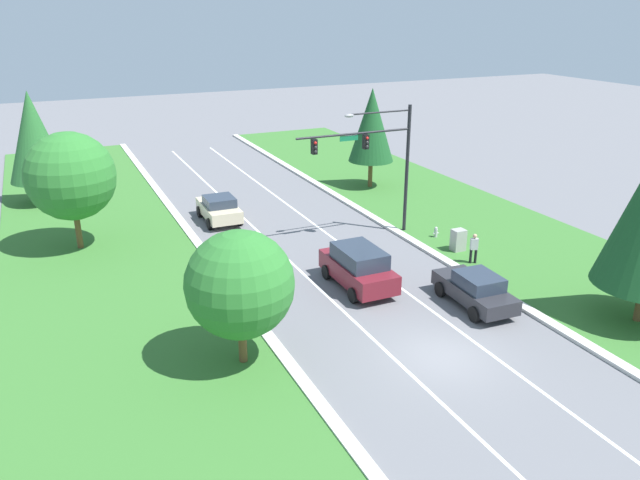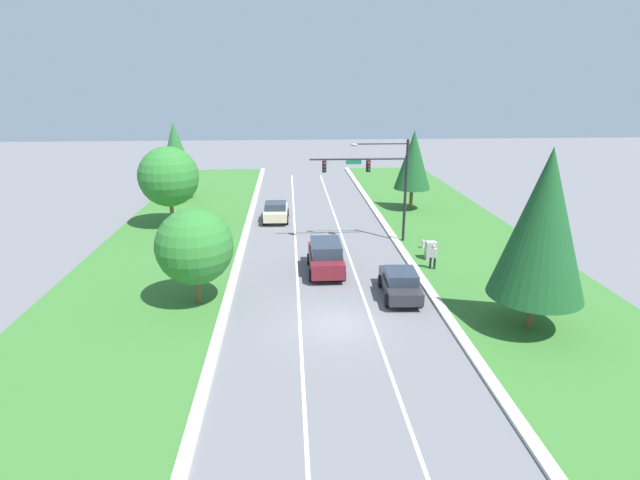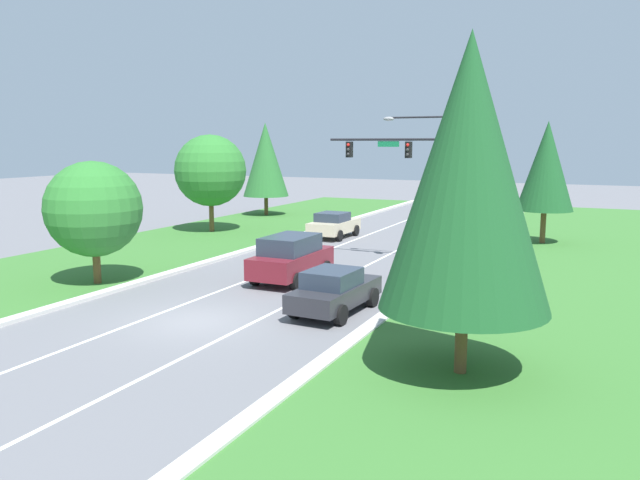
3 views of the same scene
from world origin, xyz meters
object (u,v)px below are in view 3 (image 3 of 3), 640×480
Objects in this scene: utility_cabinet at (463,273)px; conifer_mid_left_tree at (266,160)px; traffic_signal_mast at (423,164)px; pedestrian at (443,273)px; burgundy_suv at (291,257)px; fire_hydrant at (476,270)px; champagne_sedan at (334,225)px; conifer_near_right_tree at (546,166)px; oak_near_left_tree at (94,209)px; oak_far_left_tree at (210,171)px; charcoal_sedan at (335,290)px; conifer_far_right_tree at (467,173)px.

utility_cabinet is 0.17× the size of conifer_mid_left_tree.
pedestrian is (2.57, -5.87, -4.06)m from traffic_signal_mast.
traffic_signal_mast is 5.90× the size of utility_cabinet.
burgundy_suv reaches higher than fire_hydrant.
champagne_sedan is (-3.34, 12.24, -0.20)m from burgundy_suv.
conifer_near_right_tree is at bearing -14.42° from conifer_mid_left_tree.
conifer_mid_left_tree is (-9.88, 8.60, 3.78)m from champagne_sedan.
oak_near_left_tree is (-14.26, -5.99, 2.61)m from utility_cabinet.
oak_far_left_tree is at bearing -168.33° from conifer_near_right_tree.
oak_near_left_tree is at bearing -157.21° from utility_cabinet.
conifer_mid_left_tree is at bearing 122.67° from burgundy_suv.
utility_cabinet is at bearing -53.97° from traffic_signal_mast.
champagne_sedan is at bearing 135.06° from utility_cabinet.
pedestrian is (10.10, -12.27, 0.10)m from champagne_sedan.
conifer_mid_left_tree is at bearing 140.60° from fire_hydrant.
traffic_signal_mast is 10.67m from charcoal_sedan.
pedestrian is at bearing -49.64° from champagne_sedan.
charcoal_sedan is at bearing 142.60° from conifer_far_right_tree.
fire_hydrant is at bearing 29.86° from oak_near_left_tree.
traffic_signal_mast is at bearing 41.62° from oak_near_left_tree.
conifer_far_right_tree is at bearing -42.17° from oak_far_left_tree.
champagne_sedan is 13.64m from conifer_mid_left_tree.
conifer_mid_left_tree reaches higher than pedestrian.
oak_near_left_tree is (-13.89, -4.18, 2.31)m from pedestrian.
utility_cabinet is (7.13, 1.78, -0.40)m from burgundy_suv.
utility_cabinet is 0.18× the size of conifer_near_right_tree.
conifer_far_right_tree is at bearing 128.32° from pedestrian.
conifer_far_right_tree is 1.34× the size of oak_far_left_tree.
charcoal_sedan is 0.51× the size of conifer_far_right_tree.
fire_hydrant is (3.05, -1.81, -4.66)m from traffic_signal_mast.
fire_hydrant is at bearing 99.28° from conifer_far_right_tree.
champagne_sedan is at bearing -29.18° from pedestrian.
oak_near_left_tree is at bearing 38.10° from pedestrian.
pedestrian is 15.76m from conifer_near_right_tree.
traffic_signal_mast is at bearing 126.03° from utility_cabinet.
utility_cabinet is at bearing 101.89° from conifer_far_right_tree.
burgundy_suv is 0.54× the size of conifer_far_right_tree.
oak_far_left_tree is (-18.46, 10.88, 3.22)m from pedestrian.
champagne_sedan is at bearing 9.43° from oak_far_left_tree.
utility_cabinet is 11.11m from conifer_far_right_tree.
oak_far_left_tree is at bearing 154.30° from utility_cabinet.
conifer_near_right_tree is at bearing 62.62° from traffic_signal_mast.
champagne_sedan is 2.52× the size of pedestrian.
pedestrian reaches higher than utility_cabinet.
oak_far_left_tree reaches higher than fire_hydrant.
conifer_near_right_tree is 1.38× the size of oak_near_left_tree.
utility_cabinet is at bearing 62.80° from charcoal_sedan.
charcoal_sedan is at bearing -92.16° from traffic_signal_mast.
conifer_near_right_tree reaches higher than fire_hydrant.
champagne_sedan is (-7.16, 16.21, 0.02)m from charcoal_sedan.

